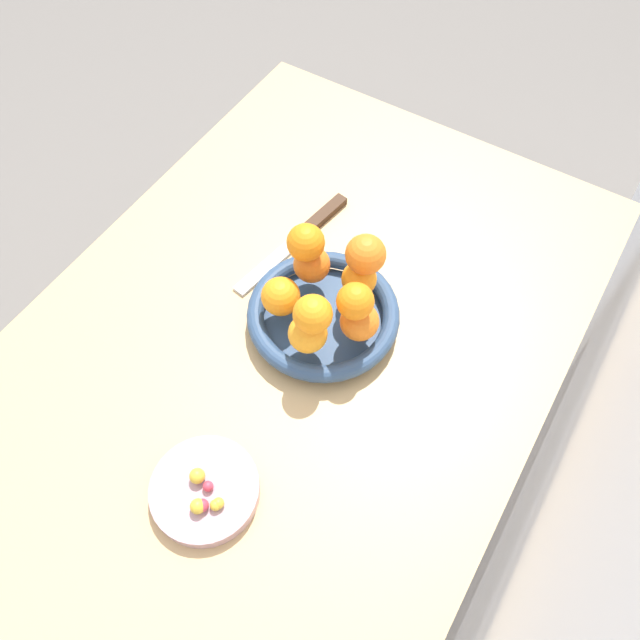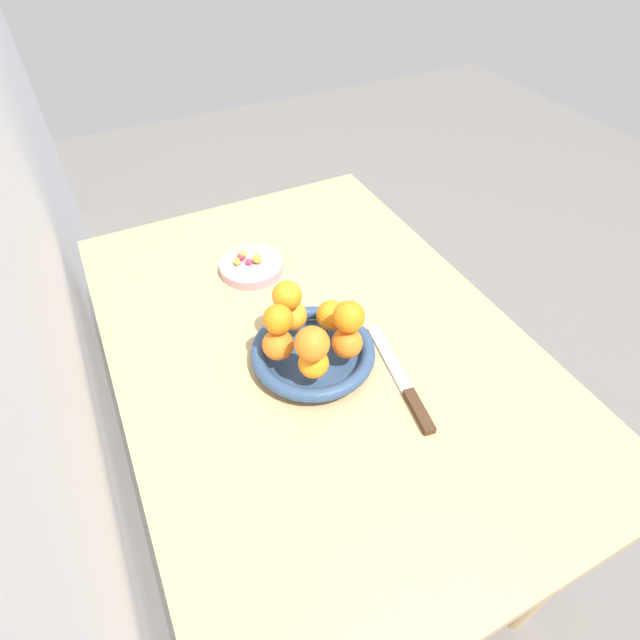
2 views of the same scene
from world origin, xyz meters
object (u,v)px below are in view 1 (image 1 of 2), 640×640
candy_ball_2 (198,476)px  knife (302,235)px  orange_8 (306,243)px  orange_4 (312,264)px  orange_5 (355,301)px  candy_ball_4 (218,503)px  candy_ball_5 (208,486)px  orange_0 (281,296)px  orange_3 (359,279)px  orange_1 (308,334)px  orange_6 (366,254)px  dining_table (292,364)px  candy_ball_6 (197,476)px  orange_7 (313,314)px  candy_ball_1 (216,505)px  candy_ball_0 (202,505)px  candy_dish (205,490)px  fruit_bowl (323,315)px  candy_ball_3 (198,506)px  orange_2 (359,321)px

candy_ball_2 → knife: bearing=-165.0°
orange_8 → candy_ball_2: bearing=7.9°
orange_4 → orange_5: orange_5 is taller
candy_ball_4 → candy_ball_5: 0.03m
orange_0 → orange_3: size_ratio=1.09×
orange_1 → orange_6: (-0.13, 0.02, 0.05)m
dining_table → candy_ball_6: candy_ball_6 is taller
orange_7 → candy_ball_1: size_ratio=3.72×
orange_7 → candy_ball_6: (0.24, -0.03, -0.09)m
candy_ball_0 → candy_dish: bearing=-143.9°
candy_ball_0 → candy_ball_5: size_ratio=1.18×
fruit_bowl → orange_7: bearing=18.7°
orange_8 → candy_ball_0: bearing=11.5°
orange_4 → candy_ball_6: (0.34, 0.04, -0.04)m
orange_6 → dining_table: bearing=-28.9°
orange_5 → candy_ball_3: bearing=-7.2°
orange_1 → candy_ball_0: size_ratio=3.38×
candy_ball_1 → orange_7: bearing=-176.6°
orange_6 → knife: (-0.06, -0.15, -0.12)m
dining_table → orange_3: orange_3 is taller
orange_6 → orange_7: 0.12m
candy_ball_1 → candy_ball_4: same height
candy_ball_5 → candy_ball_6: (-0.00, -0.02, 0.00)m
orange_1 → candy_ball_1: size_ratio=3.87×
orange_2 → orange_6: orange_6 is taller
dining_table → orange_5: (-0.03, 0.09, 0.21)m
dining_table → candy_dish: candy_dish is taller
candy_ball_1 → candy_ball_6: candy_ball_6 is taller
orange_5 → orange_7: size_ratio=0.96×
candy_ball_5 → orange_4: bearing=-170.2°
candy_ball_6 → candy_ball_2: bearing=77.2°
candy_ball_1 → candy_ball_2: (-0.02, -0.04, 0.00)m
orange_8 → candy_ball_4: 0.37m
candy_ball_3 → candy_ball_4: 0.03m
orange_5 → candy_ball_4: orange_5 is taller
candy_dish → orange_6: size_ratio=2.43×
orange_1 → candy_ball_0: 0.27m
orange_3 → candy_ball_0: size_ratio=3.19×
dining_table → orange_0: orange_0 is taller
knife → orange_3: bearing=64.5°
candy_dish → orange_2: 0.31m
candy_ball_1 → candy_ball_4: (-0.00, 0.00, 0.00)m
orange_1 → orange_8: bearing=-146.7°
orange_4 → orange_8: size_ratio=1.01×
fruit_bowl → candy_ball_2: 0.30m
orange_3 → candy_ball_1: size_ratio=3.66×
fruit_bowl → candy_ball_4: (0.31, 0.04, 0.01)m
orange_6 → candy_ball_4: 0.39m
candy_ball_1 → orange_3: bearing=-178.6°
candy_ball_2 → orange_4: bearing=-173.1°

